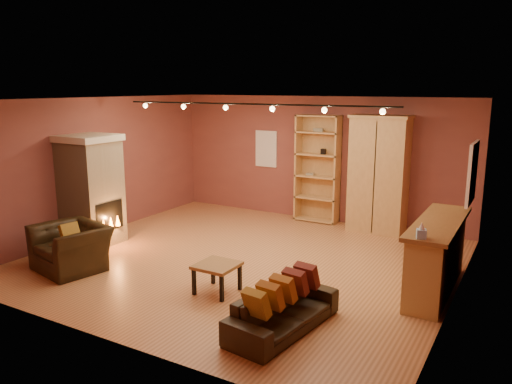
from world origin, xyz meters
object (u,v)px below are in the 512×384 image
Objects in this scene: coffee_table at (217,268)px; loveseat at (283,303)px; armoire at (379,174)px; armchair at (71,240)px; bookcase at (319,168)px; fireplace at (91,190)px; bar_counter at (437,255)px.

loveseat is at bearing -21.97° from coffee_table.
armoire is at bearing 10.85° from loveseat.
coffee_table is at bearing -104.52° from armoire.
armchair is (-3.79, -4.74, -0.72)m from armoire.
bookcase is 1.86× the size of armchair.
loveseat is 1.36× the size of armchair.
bookcase is at bearing 49.85° from fireplace.
loveseat is (0.25, -4.89, -0.87)m from armoire.
loveseat is at bearing 10.63° from armchair.
fireplace is at bearing -130.15° from bookcase.
loveseat is (4.81, -1.35, -0.71)m from fireplace.
loveseat is 4.05m from armchair.
armchair is 2.19× the size of coffee_table.
armchair is at bearing -159.16° from bar_counter.
bookcase is 0.98× the size of armoire.
loveseat is at bearing -71.77° from bookcase.
bookcase reaches higher than fireplace.
armchair reaches higher than loveseat.
fireplace is at bearing -171.97° from bar_counter.
armoire is (1.42, -0.18, 0.01)m from bookcase.
armchair is (-4.04, 0.15, 0.15)m from loveseat.
armoire reaches higher than fireplace.
coffee_table is at bearing -13.06° from fireplace.
bar_counter reaches higher than armchair.
armoire is at bearing -7.43° from bookcase.
loveseat is at bearing -15.70° from fireplace.
fireplace is 3.59m from coffee_table.
armoire is at bearing 37.81° from fireplace.
armoire is 4.56m from coffee_table.
bar_counter is at bearing 30.89° from coffee_table.
coffee_table is (0.30, -4.52, -0.84)m from bookcase.
armchair reaches higher than coffee_table.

